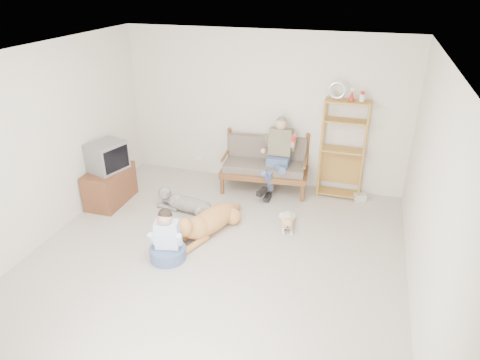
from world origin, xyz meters
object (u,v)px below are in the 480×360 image
(etagere, at_px, (343,149))
(golden_retriever, at_px, (206,222))
(loveseat, at_px, (266,163))
(tv_stand, at_px, (110,186))

(etagere, height_order, golden_retriever, etagere)
(loveseat, relative_size, golden_retriever, 1.02)
(golden_retriever, bearing_deg, tv_stand, -172.39)
(loveseat, xyz_separation_m, golden_retriever, (-0.47, -1.71, -0.29))
(etagere, distance_m, tv_stand, 3.94)
(loveseat, relative_size, tv_stand, 1.72)
(tv_stand, relative_size, golden_retriever, 0.59)
(etagere, xyz_separation_m, golden_retriever, (-1.75, -1.82, -0.67))
(loveseat, bearing_deg, tv_stand, -157.35)
(golden_retriever, bearing_deg, etagere, 67.00)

